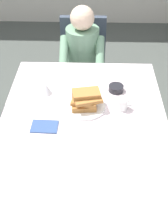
{
  "coord_description": "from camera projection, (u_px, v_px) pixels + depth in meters",
  "views": [
    {
      "loc": [
        0.05,
        -1.44,
        2.03
      ],
      "look_at": [
        0.0,
        0.05,
        0.79
      ],
      "focal_mm": 47.94,
      "sensor_mm": 36.0,
      "label": 1
    }
  ],
  "objects": [
    {
      "name": "diner_person",
      "position": [
        82.0,
        55.0,
        2.76
      ],
      "size": [
        0.4,
        0.43,
        1.12
      ],
      "rotation": [
        0.0,
        0.0,
        3.14
      ],
      "color": "gray",
      "rests_on": "ground"
    },
    {
      "name": "breakfast_stack",
      "position": [
        85.0,
        100.0,
        2.0
      ],
      "size": [
        0.22,
        0.18,
        0.11
      ],
      "color": "#A36B33",
      "rests_on": "plate_breakfast"
    },
    {
      "name": "knife_right_of_plate",
      "position": [
        113.0,
        110.0,
        2.03
      ],
      "size": [
        0.02,
        0.2,
        0.0
      ],
      "primitive_type": "cube",
      "rotation": [
        0.0,
        0.0,
        1.53
      ],
      "color": "silver",
      "rests_on": "dining_table_main"
    },
    {
      "name": "napkin_folded",
      "position": [
        45.0,
        126.0,
        1.9
      ],
      "size": [
        0.17,
        0.12,
        0.01
      ],
      "primitive_type": "cube",
      "rotation": [
        0.0,
        0.0,
        -0.03
      ],
      "color": "#334C7F",
      "rests_on": "dining_table_main"
    },
    {
      "name": "ground_plane",
      "position": [
        83.0,
        191.0,
        2.41
      ],
      "size": [
        14.0,
        14.0,
        0.0
      ],
      "primitive_type": "plane",
      "color": "#474C47"
    },
    {
      "name": "bowl_butter",
      "position": [
        116.0,
        88.0,
        2.19
      ],
      "size": [
        0.11,
        0.11,
        0.04
      ],
      "primitive_type": "cylinder",
      "color": "black",
      "rests_on": "dining_table_main"
    },
    {
      "name": "chair_diner",
      "position": [
        83.0,
        60.0,
        2.97
      ],
      "size": [
        0.44,
        0.45,
        0.93
      ],
      "rotation": [
        0.0,
        0.0,
        3.14
      ],
      "color": "#384251",
      "rests_on": "ground"
    },
    {
      "name": "plate_breakfast",
      "position": [
        85.0,
        107.0,
        2.05
      ],
      "size": [
        0.28,
        0.28,
        0.02
      ],
      "primitive_type": "cylinder",
      "color": "white",
      "rests_on": "dining_table_main"
    },
    {
      "name": "syrup_pitcher",
      "position": [
        47.0,
        89.0,
        2.15
      ],
      "size": [
        0.08,
        0.08,
        0.07
      ],
      "color": "silver",
      "rests_on": "dining_table_main"
    },
    {
      "name": "fork_left_of_plate",
      "position": [
        57.0,
        109.0,
        2.04
      ],
      "size": [
        0.03,
        0.18,
        0.0
      ],
      "primitive_type": "cube",
      "rotation": [
        0.0,
        0.0,
        1.49
      ],
      "color": "silver",
      "rests_on": "dining_table_main"
    },
    {
      "name": "spoon_near_edge",
      "position": [
        88.0,
        138.0,
        1.82
      ],
      "size": [
        0.15,
        0.05,
        0.0
      ],
      "primitive_type": "cube",
      "rotation": [
        0.0,
        0.0,
        -0.24
      ],
      "color": "silver",
      "rests_on": "dining_table_main"
    },
    {
      "name": "dining_table_main",
      "position": [
        83.0,
        132.0,
        1.99
      ],
      "size": [
        1.12,
        1.52,
        0.74
      ],
      "color": "silver",
      "rests_on": "ground"
    },
    {
      "name": "cup_coffee",
      "position": [
        122.0,
        104.0,
        2.01
      ],
      "size": [
        0.11,
        0.08,
        0.08
      ],
      "color": "white",
      "rests_on": "dining_table_main"
    }
  ]
}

